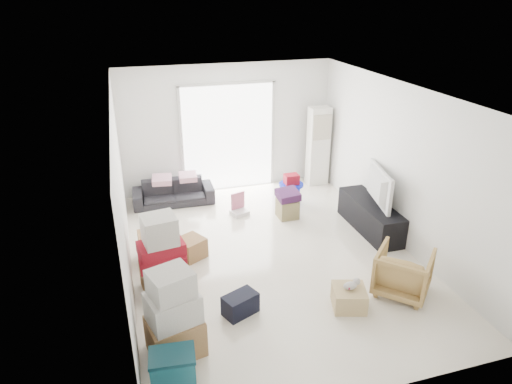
{
  "coord_description": "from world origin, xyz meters",
  "views": [
    {
      "loc": [
        -2.1,
        -6.15,
        4.05
      ],
      "look_at": [
        -0.21,
        0.2,
        1.09
      ],
      "focal_mm": 32.0,
      "sensor_mm": 36.0,
      "label": 1
    }
  ],
  "objects_px": {
    "tv_console": "(370,216)",
    "armchair": "(403,270)",
    "ottoman": "(287,208)",
    "ac_tower": "(318,146)",
    "wood_crate": "(349,298)",
    "storage_bins": "(174,374)",
    "television": "(372,199)",
    "sofa": "(173,189)",
    "kids_table": "(291,183)"
  },
  "relations": [
    {
      "from": "tv_console",
      "to": "storage_bins",
      "type": "bearing_deg",
      "value": -144.98
    },
    {
      "from": "television",
      "to": "armchair",
      "type": "bearing_deg",
      "value": 176.75
    },
    {
      "from": "television",
      "to": "storage_bins",
      "type": "height_order",
      "value": "television"
    },
    {
      "from": "sofa",
      "to": "storage_bins",
      "type": "xyz_separation_m",
      "value": [
        -0.61,
        -4.9,
        -0.04
      ]
    },
    {
      "from": "armchair",
      "to": "storage_bins",
      "type": "distance_m",
      "value": 3.51
    },
    {
      "from": "television",
      "to": "kids_table",
      "type": "relative_size",
      "value": 1.79
    },
    {
      "from": "television",
      "to": "wood_crate",
      "type": "xyz_separation_m",
      "value": [
        -1.4,
        -1.91,
        -0.47
      ]
    },
    {
      "from": "tv_console",
      "to": "armchair",
      "type": "distance_m",
      "value": 1.9
    },
    {
      "from": "television",
      "to": "storage_bins",
      "type": "relative_size",
      "value": 2.01
    },
    {
      "from": "tv_console",
      "to": "wood_crate",
      "type": "bearing_deg",
      "value": -126.08
    },
    {
      "from": "sofa",
      "to": "television",
      "type": "bearing_deg",
      "value": -31.33
    },
    {
      "from": "tv_console",
      "to": "wood_crate",
      "type": "distance_m",
      "value": 2.37
    },
    {
      "from": "kids_table",
      "to": "armchair",
      "type": "bearing_deg",
      "value": -81.89
    },
    {
      "from": "ac_tower",
      "to": "armchair",
      "type": "relative_size",
      "value": 2.33
    },
    {
      "from": "ac_tower",
      "to": "wood_crate",
      "type": "bearing_deg",
      "value": -107.65
    },
    {
      "from": "tv_console",
      "to": "ottoman",
      "type": "relative_size",
      "value": 4.41
    },
    {
      "from": "sofa",
      "to": "kids_table",
      "type": "distance_m",
      "value": 2.42
    },
    {
      "from": "storage_bins",
      "to": "ac_tower",
      "type": "bearing_deg",
      "value": 52.65
    },
    {
      "from": "tv_console",
      "to": "wood_crate",
      "type": "relative_size",
      "value": 3.67
    },
    {
      "from": "armchair",
      "to": "ottoman",
      "type": "height_order",
      "value": "armchair"
    },
    {
      "from": "armchair",
      "to": "wood_crate",
      "type": "distance_m",
      "value": 0.92
    },
    {
      "from": "ac_tower",
      "to": "tv_console",
      "type": "distance_m",
      "value": 2.39
    },
    {
      "from": "tv_console",
      "to": "armchair",
      "type": "height_order",
      "value": "armchair"
    },
    {
      "from": "kids_table",
      "to": "wood_crate",
      "type": "bearing_deg",
      "value": -96.99
    },
    {
      "from": "television",
      "to": "storage_bins",
      "type": "xyz_separation_m",
      "value": [
        -3.9,
        -2.73,
        -0.33
      ]
    },
    {
      "from": "sofa",
      "to": "wood_crate",
      "type": "height_order",
      "value": "sofa"
    },
    {
      "from": "armchair",
      "to": "wood_crate",
      "type": "xyz_separation_m",
      "value": [
        -0.89,
        -0.09,
        -0.23
      ]
    },
    {
      "from": "armchair",
      "to": "storage_bins",
      "type": "bearing_deg",
      "value": 60.14
    },
    {
      "from": "ac_tower",
      "to": "sofa",
      "type": "height_order",
      "value": "ac_tower"
    },
    {
      "from": "sofa",
      "to": "wood_crate",
      "type": "distance_m",
      "value": 4.5
    },
    {
      "from": "sofa",
      "to": "storage_bins",
      "type": "relative_size",
      "value": 2.89
    },
    {
      "from": "ac_tower",
      "to": "tv_console",
      "type": "xyz_separation_m",
      "value": [
        0.05,
        -2.31,
        -0.6
      ]
    },
    {
      "from": "storage_bins",
      "to": "kids_table",
      "type": "relative_size",
      "value": 0.89
    },
    {
      "from": "ac_tower",
      "to": "wood_crate",
      "type": "height_order",
      "value": "ac_tower"
    },
    {
      "from": "television",
      "to": "ottoman",
      "type": "relative_size",
      "value": 3.07
    },
    {
      "from": "tv_console",
      "to": "storage_bins",
      "type": "relative_size",
      "value": 2.89
    },
    {
      "from": "ac_tower",
      "to": "kids_table",
      "type": "distance_m",
      "value": 1.32
    },
    {
      "from": "sofa",
      "to": "armchair",
      "type": "relative_size",
      "value": 2.16
    },
    {
      "from": "television",
      "to": "sofa",
      "type": "bearing_deg",
      "value": 69.01
    },
    {
      "from": "storage_bins",
      "to": "kids_table",
      "type": "height_order",
      "value": "kids_table"
    },
    {
      "from": "tv_console",
      "to": "television",
      "type": "height_order",
      "value": "television"
    },
    {
      "from": "ottoman",
      "to": "wood_crate",
      "type": "height_order",
      "value": "ottoman"
    },
    {
      "from": "storage_bins",
      "to": "ottoman",
      "type": "height_order",
      "value": "storage_bins"
    },
    {
      "from": "ac_tower",
      "to": "television",
      "type": "bearing_deg",
      "value": -88.76
    },
    {
      "from": "armchair",
      "to": "television",
      "type": "bearing_deg",
      "value": -60.41
    },
    {
      "from": "ac_tower",
      "to": "sofa",
      "type": "xyz_separation_m",
      "value": [
        -3.24,
        -0.15,
        -0.56
      ]
    },
    {
      "from": "armchair",
      "to": "kids_table",
      "type": "height_order",
      "value": "armchair"
    },
    {
      "from": "ac_tower",
      "to": "storage_bins",
      "type": "height_order",
      "value": "ac_tower"
    },
    {
      "from": "sofa",
      "to": "ac_tower",
      "type": "bearing_deg",
      "value": 4.61
    },
    {
      "from": "ottoman",
      "to": "armchair",
      "type": "bearing_deg",
      "value": -74.45
    }
  ]
}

